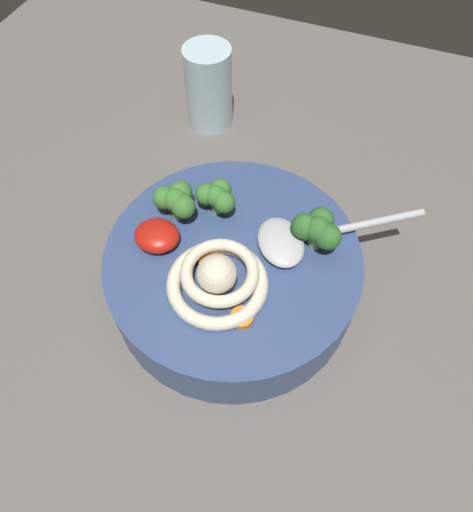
{
  "coord_description": "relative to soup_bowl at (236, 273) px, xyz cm",
  "views": [
    {
      "loc": [
        -9.43,
        20.1,
        48.61
      ],
      "look_at": [
        -0.38,
        -3.23,
        10.79
      ],
      "focal_mm": 32.92,
      "sensor_mm": 36.0,
      "label": 1
    }
  ],
  "objects": [
    {
      "name": "noodle_pile",
      "position": [
        0.32,
        3.73,
        4.36
      ],
      "size": [
        10.34,
        10.13,
        4.15
      ],
      "color": "beige",
      "rests_on": "soup_bowl"
    },
    {
      "name": "carrot_slice_rear",
      "position": [
        1.84,
        1.91,
        3.38
      ],
      "size": [
        2.31,
        2.31,
        0.64
      ],
      "primitive_type": "cylinder",
      "color": "orange",
      "rests_on": "soup_bowl"
    },
    {
      "name": "broccoli_floret_center",
      "position": [
        3.94,
        -4.68,
        5.21
      ],
      "size": [
        4.34,
        3.73,
        3.43
      ],
      "color": "#7A9E60",
      "rests_on": "soup_bowl"
    },
    {
      "name": "soup_spoon",
      "position": [
        -4.73,
        -3.37,
        3.86
      ],
      "size": [
        15.98,
        12.75,
        1.6
      ],
      "rotation": [
        0.0,
        0.0,
        3.76
      ],
      "color": "#B7B7BC",
      "rests_on": "soup_bowl"
    },
    {
      "name": "broccoli_floret_near_spoon",
      "position": [
        7.45,
        -2.63,
        5.37
      ],
      "size": [
        4.67,
        4.01,
        3.69
      ],
      "color": "#7A9E60",
      "rests_on": "soup_bowl"
    },
    {
      "name": "drinking_glass",
      "position": [
        13.14,
        -23.84,
        2.13
      ],
      "size": [
        6.12,
        6.12,
        10.8
      ],
      "primitive_type": "cylinder",
      "color": "silver",
      "rests_on": "table_slab"
    },
    {
      "name": "carrot_slice_extra_a",
      "position": [
        -2.87,
        6.1,
        3.39
      ],
      "size": [
        2.07,
        2.07,
        0.65
      ],
      "primitive_type": "cylinder",
      "color": "orange",
      "rests_on": "soup_bowl"
    },
    {
      "name": "soup_bowl",
      "position": [
        0.0,
        0.0,
        0.0
      ],
      "size": [
        25.25,
        25.25,
        6.33
      ],
      "color": "#334775",
      "rests_on": "table_slab"
    },
    {
      "name": "table_slab",
      "position": [
        0.38,
        3.23,
        -5.5
      ],
      "size": [
        110.68,
        110.68,
        4.45
      ],
      "primitive_type": "cube",
      "color": "#5B5651",
      "rests_on": "ground"
    },
    {
      "name": "chili_sauce_dollop",
      "position": [
        7.82,
        1.21,
        4.07
      ],
      "size": [
        4.49,
        4.04,
        2.02
      ],
      "primitive_type": "ellipsoid",
      "color": "#B2190F",
      "rests_on": "soup_bowl"
    },
    {
      "name": "broccoli_floret_beside_noodles",
      "position": [
        -6.58,
        -4.16,
        5.52
      ],
      "size": [
        4.96,
        4.27,
        3.92
      ],
      "color": "#7A9E60",
      "rests_on": "soup_bowl"
    }
  ]
}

